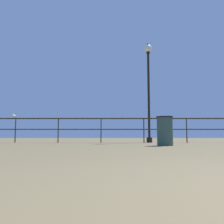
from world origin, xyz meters
TOP-DOWN VIEW (x-y plane):
  - pier_railing at (-0.00, 9.51)m, footprint 25.44×0.05m
  - lamppost_center at (0.27, 9.81)m, footprint 0.34×0.34m
  - seagull_on_rail at (-5.53, 9.52)m, footprint 0.29×0.29m
  - trash_bin at (0.22, 6.42)m, footprint 0.49×0.49m

SIDE VIEW (x-z plane):
  - trash_bin at x=0.22m, z-range 0.00..0.87m
  - pier_railing at x=0.00m, z-range 0.25..1.29m
  - seagull_on_rail at x=-5.53m, z-range 1.04..1.20m
  - lamppost_center at x=0.27m, z-range 0.54..5.01m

